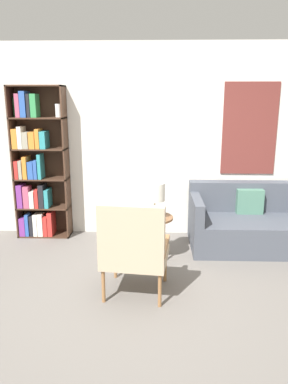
% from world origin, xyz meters
% --- Properties ---
extents(ground_plane, '(14.00, 14.00, 0.00)m').
position_xyz_m(ground_plane, '(0.00, 0.00, 0.00)').
color(ground_plane, '#66605B').
extents(wall_back, '(6.40, 0.08, 2.70)m').
position_xyz_m(wall_back, '(0.03, 2.03, 1.35)').
color(wall_back, silver).
rests_on(wall_back, ground_plane).
extents(bookshelf, '(0.74, 0.30, 2.12)m').
position_xyz_m(bookshelf, '(-1.42, 1.84, 0.99)').
color(bookshelf, '#422B1E').
rests_on(bookshelf, ground_plane).
extents(armchair, '(0.71, 0.68, 1.01)m').
position_xyz_m(armchair, '(0.05, 0.13, 0.55)').
color(armchair, olive).
rests_on(armchair, ground_plane).
extents(couch, '(1.63, 0.93, 0.82)m').
position_xyz_m(couch, '(1.56, 1.55, 0.30)').
color(couch, '#474C56').
rests_on(couch, ground_plane).
extents(side_table, '(0.48, 0.48, 0.56)m').
position_xyz_m(side_table, '(0.24, 1.04, 0.49)').
color(side_table, brown).
rests_on(side_table, ground_plane).
extents(table_lamp, '(0.24, 0.24, 0.43)m').
position_xyz_m(table_lamp, '(0.26, 1.00, 0.82)').
color(table_lamp, slate).
rests_on(table_lamp, side_table).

